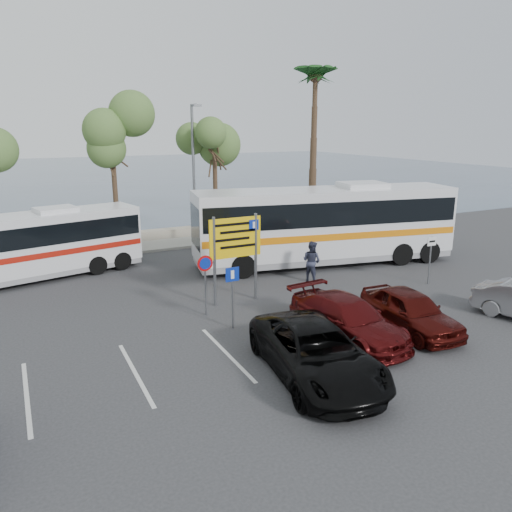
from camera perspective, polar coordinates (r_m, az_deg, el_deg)
name	(u,v)px	position (r m, az deg, el deg)	size (l,w,h in m)	color
ground	(247,335)	(17.38, -0.98, -9.03)	(120.00, 120.00, 0.00)	#2E2E30
kerb_strip	(145,247)	(30.00, -12.55, 1.03)	(44.00, 2.40, 0.15)	gray
seawall	(137,237)	(31.85, -13.45, 2.18)	(48.00, 0.80, 0.60)	#A89D86
sea	(62,177)	(75.02, -21.29, 8.40)	(140.00, 140.00, 0.00)	#3B505F
tree_mid	(111,132)	(28.87, -16.25, 13.48)	(3.20, 3.20, 8.00)	#382619
tree_right	(214,140)	(30.56, -4.79, 13.12)	(3.20, 3.20, 7.40)	#382619
palm_tree	(315,79)	(33.89, 6.81, 19.50)	(4.80, 4.80, 11.20)	#382619
street_lamp_right	(194,168)	(29.67, -7.10, 9.98)	(0.45, 1.15, 8.01)	slate
direction_sign	(235,244)	(19.77, -2.37, 1.35)	(2.20, 0.12, 3.60)	slate
sign_no_stop	(205,276)	(18.68, -5.82, -2.23)	(0.60, 0.08, 2.35)	slate
sign_parking	(232,289)	(17.45, -2.72, -3.78)	(0.50, 0.07, 2.25)	slate
sign_taxi	(431,254)	(23.64, 19.32, 0.23)	(0.50, 0.07, 2.20)	slate
lane_markings	(229,353)	(16.13, -3.16, -11.01)	(12.02, 4.20, 0.01)	silver
coach_bus_left	(24,249)	(25.06, -25.01, 0.72)	(10.80, 4.54, 3.29)	silver
coach_bus_right	(325,227)	(25.81, 7.89, 3.27)	(13.66, 5.27, 4.17)	silver
car_maroon	(348,319)	(17.13, 10.45, -7.10)	(1.98, 4.86, 1.41)	#4B0C0D
car_red	(410,311)	(18.34, 17.21, -5.99)	(1.71, 4.25, 1.45)	#400C09
suv_black	(316,352)	(14.52, 6.88, -10.87)	(2.51, 5.45, 1.51)	black
pedestrian_far	(312,261)	(23.04, 6.37, -0.60)	(0.92, 0.72, 1.89)	#33374D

